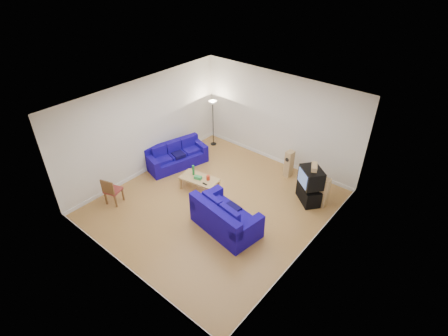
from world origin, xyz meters
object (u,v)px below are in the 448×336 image
Objects in this scene: tv_stand at (309,194)px; television at (311,177)px; coffee_table at (199,180)px; sofa_loveseat at (224,219)px; sofa_three_seat at (176,157)px.

television is (0.02, -0.05, 0.64)m from tv_stand.
television is at bearing 29.40° from coffee_table.
television is at bearing 73.56° from sofa_loveseat.
sofa_three_seat is 3.68m from sofa_loveseat.
tv_stand is (2.90, 1.70, -0.13)m from coffee_table.
coffee_table is 3.36m from tv_stand.
sofa_loveseat is at bearing -74.94° from tv_stand.
tv_stand is (4.55, 1.14, -0.04)m from sofa_three_seat.
television is (1.17, 2.52, 0.55)m from sofa_loveseat.
coffee_table is 1.54× the size of tv_stand.
television is (2.92, 1.64, 0.52)m from coffee_table.
tv_stand reaches higher than coffee_table.
tv_stand is 0.94× the size of television.
sofa_loveseat is 2.84m from television.
sofa_three_seat is at bearing 161.28° from coffee_table.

